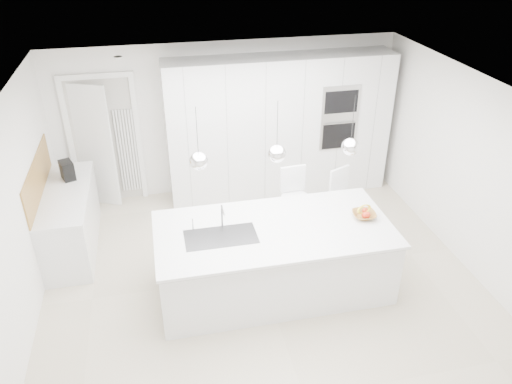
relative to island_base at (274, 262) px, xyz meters
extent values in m
plane|color=beige|center=(-0.10, 0.30, -0.43)|extent=(5.50, 5.50, 0.00)
plane|color=white|center=(-0.10, 2.80, 0.82)|extent=(5.50, 0.00, 5.50)
plane|color=white|center=(-2.85, 0.30, 0.82)|extent=(0.00, 5.00, 5.00)
plane|color=white|center=(-0.10, 0.30, 2.07)|extent=(5.50, 5.50, 0.00)
cube|color=white|center=(0.70, 2.50, 0.72)|extent=(3.60, 0.60, 2.30)
cube|color=white|center=(-2.30, 2.72, 0.57)|extent=(0.76, 0.38, 2.00)
cube|color=white|center=(-2.55, 1.50, 0.00)|extent=(0.60, 1.80, 0.86)
cube|color=white|center=(-2.55, 1.50, 0.45)|extent=(0.62, 1.82, 0.04)
cube|color=#A57633|center=(-2.84, 1.50, 0.72)|extent=(0.02, 1.80, 0.50)
cube|color=white|center=(0.00, 0.00, 0.00)|extent=(2.80, 1.20, 0.86)
cube|color=white|center=(0.00, 0.05, 0.45)|extent=(2.84, 1.40, 0.04)
cylinder|color=white|center=(-0.60, 0.20, 0.62)|extent=(0.02, 0.02, 0.30)
sphere|color=white|center=(-0.85, 0.00, 1.47)|extent=(0.20, 0.20, 0.20)
sphere|color=white|center=(0.00, 0.00, 1.47)|extent=(0.20, 0.20, 0.20)
sphere|color=white|center=(0.85, 0.00, 1.47)|extent=(0.20, 0.20, 0.20)
imported|color=#A57633|center=(1.14, 0.04, 0.51)|extent=(0.31, 0.31, 0.07)
cube|color=black|center=(-2.53, 1.89, 0.60)|extent=(0.24, 0.29, 0.26)
sphere|color=red|center=(1.17, 0.07, 0.54)|extent=(0.08, 0.08, 0.08)
sphere|color=red|center=(1.15, -0.02, 0.54)|extent=(0.09, 0.09, 0.09)
sphere|color=red|center=(1.12, -0.02, 0.54)|extent=(0.08, 0.08, 0.08)
torus|color=gold|center=(1.13, 0.04, 0.59)|extent=(0.24, 0.17, 0.22)
camera|label=1|loc=(-1.27, -4.76, 3.78)|focal=35.00mm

